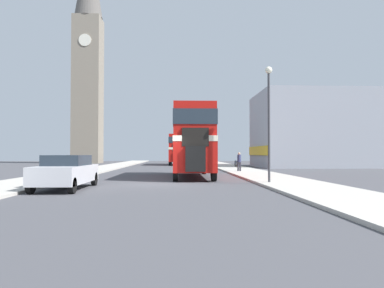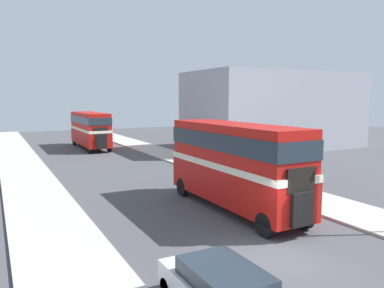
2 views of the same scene
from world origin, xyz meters
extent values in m
plane|color=#47474C|center=(0.00, 0.00, 0.00)|extent=(120.00, 120.00, 0.00)
cube|color=#B2140F|center=(1.95, 5.59, 1.36)|extent=(2.42, 9.33, 1.73)
cube|color=beige|center=(1.95, 5.59, 2.38)|extent=(2.44, 9.38, 0.31)
cube|color=#B2140F|center=(1.95, 5.59, 3.48)|extent=(2.37, 9.15, 1.89)
cube|color=#232D38|center=(1.95, 5.59, 3.58)|extent=(2.44, 9.24, 0.85)
cube|color=black|center=(1.95, 0.82, 1.28)|extent=(1.09, 0.20, 1.38)
cube|color=black|center=(1.95, 0.95, 2.45)|extent=(1.45, 0.12, 1.01)
cylinder|color=black|center=(0.88, 1.76, 0.52)|extent=(0.28, 1.05, 1.05)
cylinder|color=black|center=(3.02, 1.76, 0.52)|extent=(0.28, 1.05, 1.05)
cylinder|color=black|center=(0.88, 9.31, 0.52)|extent=(0.28, 1.05, 1.05)
cylinder|color=black|center=(3.02, 9.31, 0.52)|extent=(0.28, 1.05, 1.05)
cube|color=#B2140F|center=(1.07, 33.23, 1.29)|extent=(2.43, 9.69, 1.59)
cube|color=beige|center=(1.07, 33.23, 2.23)|extent=(2.46, 9.74, 0.29)
cube|color=#B2140F|center=(1.07, 33.23, 3.24)|extent=(2.39, 9.50, 1.73)
cube|color=#232D38|center=(1.07, 33.23, 3.33)|extent=(2.46, 9.60, 0.78)
cube|color=black|center=(1.07, 28.28, 1.21)|extent=(1.10, 0.20, 1.27)
cube|color=black|center=(1.07, 28.42, 2.29)|extent=(1.46, 0.12, 0.92)
cylinder|color=black|center=(0.00, 29.22, 0.52)|extent=(0.28, 1.05, 1.05)
cylinder|color=black|center=(2.15, 29.22, 0.52)|extent=(0.28, 1.05, 1.05)
cylinder|color=black|center=(0.00, 37.13, 0.52)|extent=(0.28, 1.05, 1.05)
cylinder|color=black|center=(2.15, 37.13, 0.52)|extent=(0.28, 1.05, 1.05)
cube|color=#232D38|center=(-3.86, -2.43, 1.26)|extent=(1.58, 2.44, 0.46)
cylinder|color=black|center=(-4.66, -0.72, 0.32)|extent=(0.20, 0.64, 0.64)
cylinder|color=black|center=(-3.07, -0.72, 0.32)|extent=(0.20, 0.64, 0.64)
cylinder|color=#282833|center=(5.99, 11.52, 0.49)|extent=(0.14, 0.14, 0.75)
cylinder|color=#282833|center=(6.16, 11.52, 0.49)|extent=(0.14, 0.14, 0.75)
cylinder|color=navy|center=(6.08, 11.52, 1.16)|extent=(0.31, 0.31, 0.59)
sphere|color=tan|center=(6.08, 11.52, 1.56)|extent=(0.20, 0.20, 0.20)
torus|color=black|center=(7.26, 20.24, 0.48)|extent=(0.05, 0.71, 0.71)
torus|color=black|center=(7.26, 21.29, 0.48)|extent=(0.05, 0.71, 0.71)
cylinder|color=#234C93|center=(7.26, 20.77, 0.62)|extent=(0.04, 1.06, 0.34)
cylinder|color=#234C93|center=(7.26, 21.14, 0.69)|extent=(0.04, 0.04, 0.43)
cube|color=#999EA8|center=(20.18, 23.91, 4.30)|extent=(19.62, 10.31, 8.60)
cube|color=gold|center=(10.31, 23.91, 1.89)|extent=(0.12, 9.79, 1.03)
camera|label=1|loc=(0.99, -19.13, 1.55)|focal=35.00mm
camera|label=2|loc=(-8.79, -9.89, 5.67)|focal=35.00mm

